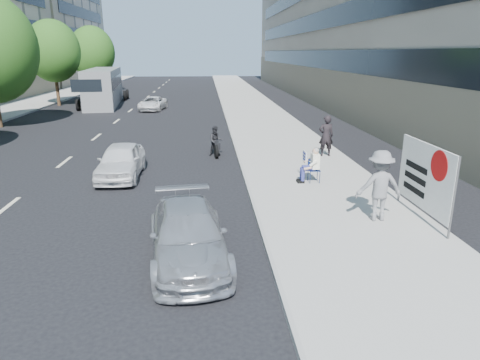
{
  "coord_description": "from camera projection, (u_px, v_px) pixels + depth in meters",
  "views": [
    {
      "loc": [
        0.0,
        -11.46,
        4.81
      ],
      "look_at": [
        0.94,
        0.52,
        1.2
      ],
      "focal_mm": 32.0,
      "sensor_mm": 36.0,
      "label": 1
    }
  ],
  "objects": [
    {
      "name": "seated_protester",
      "position": [
        311.0,
        163.0,
        15.77
      ],
      "size": [
        0.83,
        1.12,
        1.31
      ],
      "color": "navy",
      "rests_on": "near_sidewalk"
    },
    {
      "name": "ground",
      "position": [
        209.0,
        226.0,
        12.32
      ],
      "size": [
        160.0,
        160.0,
        0.0
      ],
      "primitive_type": "plane",
      "color": "black",
      "rests_on": "ground"
    },
    {
      "name": "tree_far_e",
      "position": [
        92.0,
        52.0,
        51.94
      ],
      "size": [
        5.4,
        5.4,
        7.89
      ],
      "color": "#382616",
      "rests_on": "ground"
    },
    {
      "name": "tree_far_d",
      "position": [
        53.0,
        51.0,
        38.54
      ],
      "size": [
        4.8,
        4.8,
        7.65
      ],
      "color": "#382616",
      "rests_on": "ground"
    },
    {
      "name": "parked_sedan",
      "position": [
        188.0,
        235.0,
        10.19
      ],
      "size": [
        2.24,
        4.52,
        1.26
      ],
      "primitive_type": "imported",
      "rotation": [
        0.0,
        0.0,
        0.11
      ],
      "color": "#9FA2A6",
      "rests_on": "ground"
    },
    {
      "name": "motorcycle",
      "position": [
        216.0,
        142.0,
        20.56
      ],
      "size": [
        0.76,
        2.05,
        1.42
      ],
      "rotation": [
        0.0,
        0.0,
        0.13
      ],
      "color": "black",
      "rests_on": "ground"
    },
    {
      "name": "white_sedan_far",
      "position": [
        153.0,
        103.0,
        36.73
      ],
      "size": [
        2.33,
        4.26,
        1.13
      ],
      "primitive_type": "imported",
      "rotation": [
        0.0,
        0.0,
        -0.12
      ],
      "color": "white",
      "rests_on": "ground"
    },
    {
      "name": "white_sedan_near",
      "position": [
        121.0,
        161.0,
        16.95
      ],
      "size": [
        1.58,
        3.93,
        1.34
      ],
      "primitive_type": "imported",
      "rotation": [
        0.0,
        0.0,
        -0.0
      ],
      "color": "white",
      "rests_on": "ground"
    },
    {
      "name": "pedestrian_woman",
      "position": [
        326.0,
        136.0,
        19.73
      ],
      "size": [
        0.69,
        0.45,
        1.88
      ],
      "primitive_type": "imported",
      "rotation": [
        0.0,
        0.0,
        3.14
      ],
      "color": "black",
      "rests_on": "near_sidewalk"
    },
    {
      "name": "jogger",
      "position": [
        379.0,
        186.0,
        12.12
      ],
      "size": [
        1.32,
        0.77,
        2.04
      ],
      "primitive_type": "imported",
      "rotation": [
        0.0,
        0.0,
        3.13
      ],
      "color": "slate",
      "rests_on": "near_sidewalk"
    },
    {
      "name": "near_sidewalk",
      "position": [
        260.0,
        119.0,
        31.7
      ],
      "size": [
        5.0,
        120.0,
        0.15
      ],
      "primitive_type": "cube",
      "color": "#9B9991",
      "rests_on": "ground"
    },
    {
      "name": "bus",
      "position": [
        104.0,
        87.0,
        40.35
      ],
      "size": [
        3.95,
        12.3,
        3.3
      ],
      "rotation": [
        0.0,
        0.0,
        0.12
      ],
      "color": "slate",
      "rests_on": "ground"
    },
    {
      "name": "protest_banner",
      "position": [
        425.0,
        177.0,
        12.18
      ],
      "size": [
        0.08,
        3.06,
        2.2
      ],
      "color": "#4C4C4C",
      "rests_on": "near_sidewalk"
    }
  ]
}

